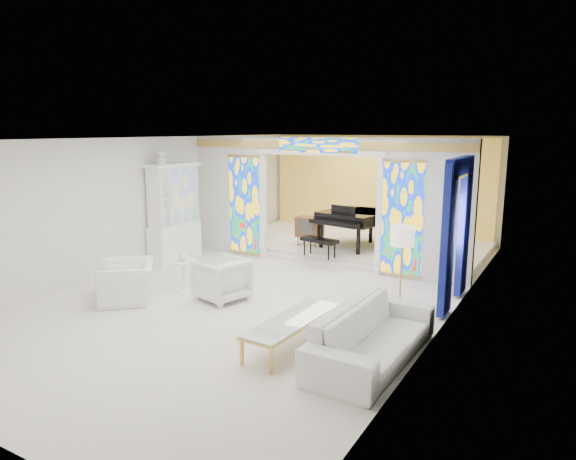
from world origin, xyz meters
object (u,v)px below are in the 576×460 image
Objects in this scene: china_cabinet at (174,214)px; armchair_right at (222,279)px; grand_piano at (362,217)px; tv_console at (309,227)px; sofa at (373,334)px; coffee_table at (293,321)px; armchair_left at (127,282)px.

china_cabinet is 3.11× the size of armchair_right.
china_cabinet is 4.74m from grand_piano.
china_cabinet is at bearing -135.13° from tv_console.
grand_piano is at bearing 25.01° from sofa.
sofa is at bearing 87.46° from armchair_right.
armchair_right reaches higher than coffee_table.
grand_piano is (-1.35, 6.00, 0.55)m from coffee_table.
grand_piano reaches higher than armchair_left.
china_cabinet is 3.62× the size of tv_console.
tv_console reaches higher than armchair_left.
armchair_right is at bearing 151.79° from coffee_table.
china_cabinet reaches higher than tv_console.
tv_console is (-3.75, 5.25, 0.29)m from sofa.
china_cabinet is at bearing 149.24° from coffee_table.
armchair_right is 0.30× the size of grand_piano.
grand_piano reaches higher than armchair_right.
sofa is (4.91, -0.08, 0.01)m from armchair_left.
tv_console is at bearing -161.18° from armchair_right.
armchair_right is 0.44× the size of coffee_table.
sofa is (6.17, -2.79, -0.79)m from china_cabinet.
coffee_table is (3.73, -0.26, 0.03)m from armchair_left.
tv_console is (2.42, 2.45, -0.50)m from china_cabinet.
china_cabinet is at bearing 67.18° from sofa.
armchair_right is at bearing -32.70° from china_cabinet.
grand_piano is at bearing 39.86° from china_cabinet.
grand_piano is at bearing 25.01° from tv_console.
china_cabinet is 3.48m from tv_console.
sofa reaches higher than armchair_left.
armchair_right is 1.16× the size of tv_console.
armchair_left is 1.49× the size of tv_console.
tv_console is at bearing -144.09° from grand_piano.
armchair_left is at bearing -44.42° from armchair_right.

